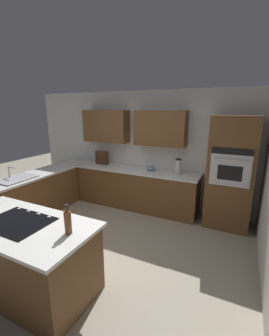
{
  "coord_description": "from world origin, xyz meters",
  "views": [
    {
      "loc": [
        -2.0,
        2.67,
        2.2
      ],
      "look_at": [
        -0.16,
        -1.12,
        1.1
      ],
      "focal_mm": 24.08,
      "sensor_mm": 36.0,
      "label": 1
    }
  ],
  "objects": [
    {
      "name": "island_top",
      "position": [
        0.31,
        1.09,
        0.88
      ],
      "size": [
        1.91,
        0.93,
        0.04
      ],
      "primitive_type": "cube",
      "color": "silver",
      "rests_on": "island_base"
    },
    {
      "name": "countertop_back",
      "position": [
        0.1,
        -1.72,
        0.88
      ],
      "size": [
        2.84,
        0.64,
        0.04
      ],
      "primitive_type": "cube",
      "color": "silver",
      "rests_on": "lower_cabinets_back"
    },
    {
      "name": "ground_plane",
      "position": [
        0.0,
        0.0,
        0.0
      ],
      "size": [
        14.0,
        14.0,
        0.0
      ],
      "primitive_type": "plane",
      "color": "#9E937F"
    },
    {
      "name": "wall_oven",
      "position": [
        -1.85,
        -1.72,
        1.05
      ],
      "size": [
        0.8,
        0.66,
        2.1
      ],
      "color": "brown",
      "rests_on": "ground"
    },
    {
      "name": "countertop_side",
      "position": [
        1.82,
        -0.55,
        0.88
      ],
      "size": [
        0.64,
        2.94,
        0.04
      ],
      "primitive_type": "cube",
      "color": "silver",
      "rests_on": "lower_cabinets_side"
    },
    {
      "name": "lower_cabinets_back",
      "position": [
        0.1,
        -1.72,
        0.43
      ],
      "size": [
        2.8,
        0.6,
        0.86
      ],
      "primitive_type": "cube",
      "color": "brown",
      "rests_on": "ground"
    },
    {
      "name": "spice_rack",
      "position": [
        1.05,
        -1.8,
        1.06
      ],
      "size": [
        0.31,
        0.11,
        0.32
      ],
      "color": "#472B19",
      "rests_on": "countertop_back"
    },
    {
      "name": "lower_cabinets_side",
      "position": [
        1.82,
        -0.55,
        0.43
      ],
      "size": [
        0.6,
        2.9,
        0.86
      ],
      "primitive_type": "cube",
      "color": "brown",
      "rests_on": "ground"
    },
    {
      "name": "blender",
      "position": [
        -0.85,
        -1.76,
        1.04
      ],
      "size": [
        0.15,
        0.15,
        0.32
      ],
      "color": "silver",
      "rests_on": "countertop_back"
    },
    {
      "name": "sink_unit",
      "position": [
        1.83,
        -0.05,
        0.92
      ],
      "size": [
        0.46,
        0.7,
        0.23
      ],
      "color": "#515456",
      "rests_on": "countertop_side"
    },
    {
      "name": "wall_back",
      "position": [
        0.07,
        -2.04,
        1.43
      ],
      "size": [
        6.0,
        0.44,
        2.6
      ],
      "color": "silver",
      "rests_on": "ground"
    },
    {
      "name": "second_bottle",
      "position": [
        -0.41,
        1.02,
        1.04
      ],
      "size": [
        0.08,
        0.08,
        0.33
      ],
      "color": "brown",
      "rests_on": "island_top"
    },
    {
      "name": "mixing_bowl",
      "position": [
        -0.25,
        -1.76,
        0.96
      ],
      "size": [
        0.2,
        0.2,
        0.11
      ],
      "primitive_type": "ellipsoid",
      "color": "#668CB2",
      "rests_on": "countertop_back"
    },
    {
      "name": "cooktop",
      "position": [
        0.31,
        1.09,
        0.91
      ],
      "size": [
        0.76,
        0.56,
        0.03
      ],
      "color": "black",
      "rests_on": "island_top"
    },
    {
      "name": "island_base",
      "position": [
        0.31,
        1.09,
        0.43
      ],
      "size": [
        1.83,
        0.85,
        0.86
      ],
      "primitive_type": "cube",
      "color": "brown",
      "rests_on": "ground"
    }
  ]
}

